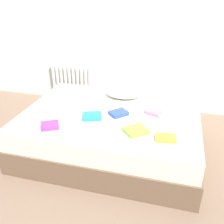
# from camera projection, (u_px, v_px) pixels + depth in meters

# --- Properties ---
(ground_plane) EXTENTS (8.00, 8.00, 0.00)m
(ground_plane) POSITION_uv_depth(u_px,v_px,m) (111.00, 149.00, 3.07)
(ground_plane) COLOR #7F6651
(back_wall) EXTENTS (6.00, 0.10, 2.80)m
(back_wall) POSITION_uv_depth(u_px,v_px,m) (135.00, 16.00, 3.60)
(back_wall) COLOR silver
(back_wall) RESTS_ON ground
(bed) EXTENTS (2.00, 1.50, 0.50)m
(bed) POSITION_uv_depth(u_px,v_px,m) (111.00, 131.00, 2.96)
(bed) COLOR brown
(bed) RESTS_ON ground
(radiator) EXTENTS (0.70, 0.04, 0.59)m
(radiator) POSITION_uv_depth(u_px,v_px,m) (72.00, 80.00, 4.17)
(radiator) COLOR white
(radiator) RESTS_ON ground
(pillow) EXTENTS (0.45, 0.35, 0.12)m
(pillow) POSITION_uv_depth(u_px,v_px,m) (124.00, 92.00, 3.22)
(pillow) COLOR white
(pillow) RESTS_ON bed
(textbook_blue) EXTENTS (0.24, 0.24, 0.04)m
(textbook_blue) POSITION_uv_depth(u_px,v_px,m) (119.00, 113.00, 2.78)
(textbook_blue) COLOR #2847B7
(textbook_blue) RESTS_ON bed
(textbook_teal) EXTENTS (0.24, 0.21, 0.05)m
(textbook_teal) POSITION_uv_depth(u_px,v_px,m) (92.00, 116.00, 2.71)
(textbook_teal) COLOR teal
(textbook_teal) RESTS_ON bed
(textbook_lime) EXTENTS (0.29, 0.28, 0.04)m
(textbook_lime) POSITION_uv_depth(u_px,v_px,m) (136.00, 130.00, 2.46)
(textbook_lime) COLOR #8CC638
(textbook_lime) RESTS_ON bed
(textbook_purple) EXTENTS (0.23, 0.22, 0.04)m
(textbook_purple) POSITION_uv_depth(u_px,v_px,m) (50.00, 125.00, 2.54)
(textbook_purple) COLOR purple
(textbook_purple) RESTS_ON bed
(textbook_yellow) EXTENTS (0.20, 0.16, 0.03)m
(textbook_yellow) POSITION_uv_depth(u_px,v_px,m) (166.00, 138.00, 2.34)
(textbook_yellow) COLOR yellow
(textbook_yellow) RESTS_ON bed
(textbook_pink) EXTENTS (0.22, 0.19, 0.03)m
(textbook_pink) POSITION_uv_depth(u_px,v_px,m) (154.00, 112.00, 2.81)
(textbook_pink) COLOR pink
(textbook_pink) RESTS_ON bed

